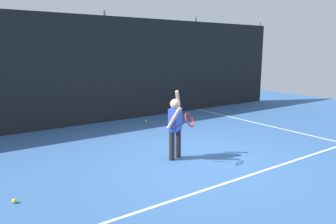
# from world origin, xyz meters

# --- Properties ---
(ground_plane) EXTENTS (20.00, 20.00, 0.00)m
(ground_plane) POSITION_xyz_m (0.00, 0.00, 0.00)
(ground_plane) COLOR #335B93
(court_line_baseline) EXTENTS (9.00, 0.05, 0.00)m
(court_line_baseline) POSITION_xyz_m (0.00, -1.21, 0.00)
(court_line_baseline) COLOR white
(court_line_baseline) RESTS_ON ground
(court_line_sideline) EXTENTS (0.05, 9.00, 0.00)m
(court_line_sideline) POSITION_xyz_m (3.49, 1.00, 0.00)
(court_line_sideline) COLOR white
(court_line_sideline) RESTS_ON ground
(back_fence_windscreen) EXTENTS (13.90, 0.08, 3.09)m
(back_fence_windscreen) POSITION_xyz_m (0.00, 4.11, 1.55)
(back_fence_windscreen) COLOR black
(back_fence_windscreen) RESTS_ON ground
(fence_post_2) EXTENTS (0.09, 0.09, 3.24)m
(fence_post_2) POSITION_xyz_m (0.00, 4.17, 1.62)
(fence_post_2) COLOR slate
(fence_post_2) RESTS_ON ground
(fence_post_3) EXTENTS (0.09, 0.09, 3.24)m
(fence_post_3) POSITION_xyz_m (3.40, 4.17, 1.62)
(fence_post_3) COLOR slate
(fence_post_3) RESTS_ON ground
(fence_post_4) EXTENTS (0.09, 0.09, 3.24)m
(fence_post_4) POSITION_xyz_m (6.80, 4.17, 1.62)
(fence_post_4) COLOR slate
(fence_post_4) RESTS_ON ground
(tennis_player) EXTENTS (0.50, 0.82, 1.35)m
(tennis_player) POSITION_xyz_m (-0.35, 0.19, 0.73)
(tennis_player) COLOR #232326
(tennis_player) RESTS_ON ground
(tennis_ball_0) EXTENTS (0.07, 0.07, 0.07)m
(tennis_ball_0) POSITION_xyz_m (0.87, 3.38, 0.03)
(tennis_ball_0) COLOR #CCE033
(tennis_ball_0) RESTS_ON ground
(tennis_ball_2) EXTENTS (0.07, 0.07, 0.07)m
(tennis_ball_2) POSITION_xyz_m (-3.31, 0.01, 0.03)
(tennis_ball_2) COLOR #CCE033
(tennis_ball_2) RESTS_ON ground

